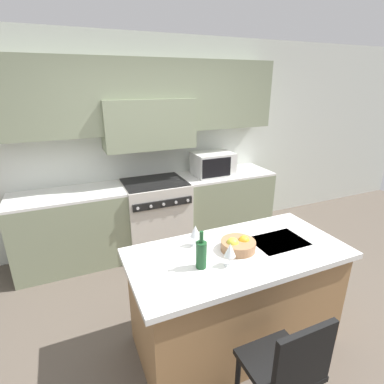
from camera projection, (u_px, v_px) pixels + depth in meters
The scene contains 11 objects.
ground_plane at pixel (222, 347), 2.56m from camera, with size 10.00×10.00×0.00m, color brown.
back_cabinetry at pixel (146, 127), 3.83m from camera, with size 10.00×0.46×2.70m.
back_counter at pixel (155, 215), 4.00m from camera, with size 3.40×0.62×0.93m.
range_stove at pixel (156, 215), 3.98m from camera, with size 0.81×0.70×0.94m.
microwave at pixel (213, 164), 4.10m from camera, with size 0.53×0.40×0.31m.
kitchen_island at pixel (236, 297), 2.50m from camera, with size 1.73×0.84×0.89m.
island_chair at pixel (287, 368), 1.79m from camera, with size 0.42×0.40×0.91m.
wine_bottle at pixel (201, 254), 2.10m from camera, with size 0.08×0.08×0.29m.
wine_glass_near at pixel (230, 251), 2.12m from camera, with size 0.08×0.08×0.18m.
wine_glass_far at pixel (195, 232), 2.39m from camera, with size 0.08×0.08×0.18m.
fruit_bowl at pixel (238, 245), 2.35m from camera, with size 0.27×0.27×0.11m.
Camera 1 is at (-1.01, -1.68, 2.14)m, focal length 28.00 mm.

